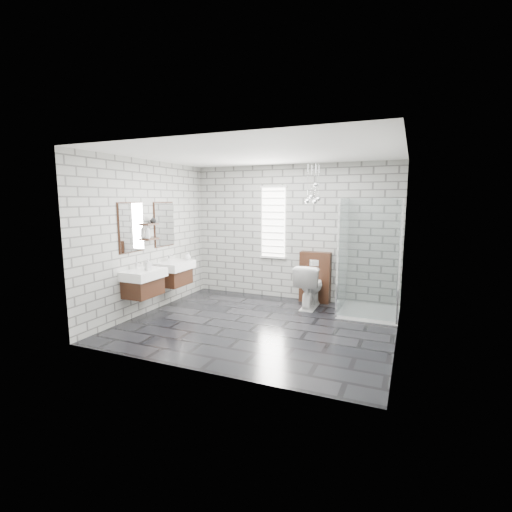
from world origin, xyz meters
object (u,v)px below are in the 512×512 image
Objects in this scene: vanity_right at (174,266)px; toilet at (310,286)px; vanity_left at (142,275)px; cistern_panel at (315,277)px; shower_enclosure at (363,287)px.

toilet is (2.42, 0.88, -0.35)m from vanity_right.
toilet is at bearing 19.89° from vanity_right.
cistern_panel is (2.42, 2.18, -0.26)m from vanity_left.
cistern_panel is 0.41m from toilet.
vanity_right is at bearing 90.00° from vanity_left.
shower_enclosure reaches higher than vanity_right.
shower_enclosure is at bearing 12.63° from vanity_right.
shower_enclosure is (0.98, -0.52, 0.00)m from cistern_panel.
shower_enclosure reaches higher than cistern_panel.
vanity_left is 0.90m from vanity_right.
vanity_right is 1.91× the size of toilet.
vanity_right is at bearing 19.01° from toilet.
vanity_left and vanity_right have the same top height.
vanity_left is 3.80m from shower_enclosure.
vanity_left is at bearing -90.00° from vanity_right.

